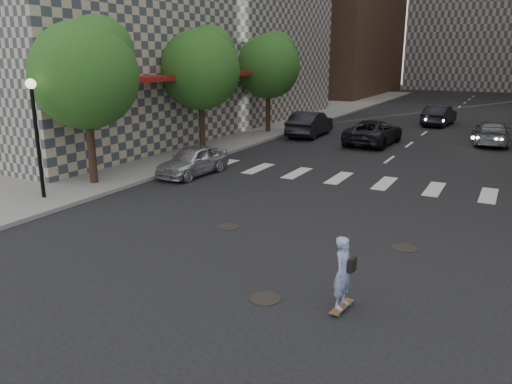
% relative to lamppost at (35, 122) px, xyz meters
% --- Properties ---
extents(ground, '(160.00, 160.00, 0.00)m').
position_rel_lamppost_xyz_m(ground, '(9.50, -0.50, -2.93)').
color(ground, black).
rests_on(ground, ground).
extents(sidewalk_left, '(13.00, 80.00, 0.15)m').
position_rel_lamppost_xyz_m(sidewalk_left, '(-5.00, 19.50, -2.86)').
color(sidewalk_left, gray).
rests_on(sidewalk_left, ground).
extents(lamppost, '(0.36, 0.36, 4.28)m').
position_rel_lamppost_xyz_m(lamppost, '(0.00, 0.00, 0.00)').
color(lamppost, black).
rests_on(lamppost, sidewalk_left).
extents(tree_a, '(4.20, 4.20, 6.60)m').
position_rel_lamppost_xyz_m(tree_a, '(0.05, 2.64, 1.71)').
color(tree_a, '#382619').
rests_on(tree_a, sidewalk_left).
extents(tree_b, '(4.20, 4.20, 6.60)m').
position_rel_lamppost_xyz_m(tree_b, '(0.05, 10.64, 1.71)').
color(tree_b, '#382619').
rests_on(tree_b, sidewalk_left).
extents(tree_c, '(4.20, 4.20, 6.60)m').
position_rel_lamppost_xyz_m(tree_c, '(0.05, 18.64, 1.71)').
color(tree_c, '#382619').
rests_on(tree_c, sidewalk_left).
extents(manhole_a, '(0.70, 0.70, 0.02)m').
position_rel_lamppost_xyz_m(manhole_a, '(10.70, -3.00, -2.92)').
color(manhole_a, black).
rests_on(manhole_a, ground).
extents(manhole_b, '(0.70, 0.70, 0.02)m').
position_rel_lamppost_xyz_m(manhole_b, '(7.50, 0.70, -2.92)').
color(manhole_b, black).
rests_on(manhole_b, ground).
extents(manhole_c, '(0.70, 0.70, 0.02)m').
position_rel_lamppost_xyz_m(manhole_c, '(12.80, 1.50, -2.92)').
color(manhole_c, black).
rests_on(manhole_c, ground).
extents(skateboarder, '(0.45, 0.85, 1.65)m').
position_rel_lamppost_xyz_m(skateboarder, '(12.36, -2.68, -2.07)').
color(skateboarder, brown).
rests_on(skateboarder, ground).
extents(silver_sedan, '(1.76, 3.96, 1.32)m').
position_rel_lamppost_xyz_m(silver_sedan, '(2.50, 6.01, -2.27)').
color(silver_sedan, silver).
rests_on(silver_sedan, ground).
extents(traffic_car_a, '(1.97, 5.02, 1.63)m').
position_rel_lamppost_xyz_m(traffic_car_a, '(3.00, 18.70, -2.12)').
color(traffic_car_a, black).
rests_on(traffic_car_a, ground).
extents(traffic_car_b, '(2.25, 4.92, 1.39)m').
position_rel_lamppost_xyz_m(traffic_car_b, '(13.82, 20.96, -2.24)').
color(traffic_car_b, '#5B5F63').
rests_on(traffic_car_b, ground).
extents(traffic_car_c, '(2.64, 5.32, 1.45)m').
position_rel_lamppost_xyz_m(traffic_car_c, '(7.54, 17.57, -2.21)').
color(traffic_car_c, black).
rests_on(traffic_car_c, ground).
extents(traffic_car_d, '(2.03, 4.08, 1.34)m').
position_rel_lamppost_xyz_m(traffic_car_d, '(13.56, 20.91, -2.27)').
color(traffic_car_d, '#A9ACB0').
rests_on(traffic_car_d, ground).
extents(traffic_car_e, '(2.04, 4.75, 1.52)m').
position_rel_lamppost_xyz_m(traffic_car_e, '(9.73, 28.06, -2.17)').
color(traffic_car_e, black).
rests_on(traffic_car_e, ground).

